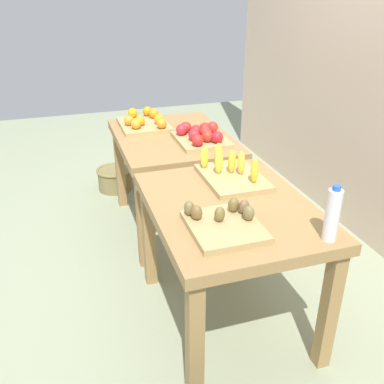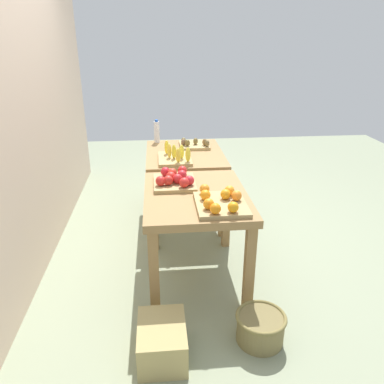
{
  "view_description": "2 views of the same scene",
  "coord_description": "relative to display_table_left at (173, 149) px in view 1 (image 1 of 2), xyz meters",
  "views": [
    {
      "loc": [
        2.34,
        -0.77,
        1.78
      ],
      "look_at": [
        -0.03,
        -0.02,
        0.54
      ],
      "focal_mm": 40.27,
      "sensor_mm": 36.0,
      "label": 1
    },
    {
      "loc": [
        -3.26,
        0.29,
        1.89
      ],
      "look_at": [
        0.02,
        -0.03,
        0.52
      ],
      "focal_mm": 35.35,
      "sensor_mm": 36.0,
      "label": 2
    }
  ],
  "objects": [
    {
      "name": "water_bottle",
      "position": [
        1.56,
        0.28,
        0.23
      ],
      "size": [
        0.06,
        0.06,
        0.26
      ],
      "color": "silver",
      "rests_on": "display_table_right"
    },
    {
      "name": "orange_bin",
      "position": [
        -0.26,
        -0.15,
        0.15
      ],
      "size": [
        0.45,
        0.36,
        0.11
      ],
      "color": "tan",
      "rests_on": "display_table_left"
    },
    {
      "name": "wicker_basket",
      "position": [
        -0.79,
        -0.35,
        -0.53
      ],
      "size": [
        0.34,
        0.34,
        0.2
      ],
      "color": "olive",
      "rests_on": "ground_plane"
    },
    {
      "name": "apple_bin",
      "position": [
        0.2,
        0.15,
        0.16
      ],
      "size": [
        0.4,
        0.34,
        0.11
      ],
      "color": "tan",
      "rests_on": "display_table_left"
    },
    {
      "name": "cardboard_produce_box",
      "position": [
        -0.86,
        0.3,
        -0.52
      ],
      "size": [
        0.4,
        0.3,
        0.24
      ],
      "primitive_type": "cube",
      "color": "tan",
      "rests_on": "ground_plane"
    },
    {
      "name": "ground_plane",
      "position": [
        0.56,
        0.0,
        -0.64
      ],
      "size": [
        8.0,
        8.0,
        0.0
      ],
      "primitive_type": "plane",
      "color": "gray"
    },
    {
      "name": "banana_crate",
      "position": [
        0.84,
        0.11,
        0.15
      ],
      "size": [
        0.44,
        0.32,
        0.17
      ],
      "color": "tan",
      "rests_on": "display_table_right"
    },
    {
      "name": "display_table_right",
      "position": [
        1.12,
        0.0,
        0.0
      ],
      "size": [
        1.04,
        0.8,
        0.75
      ],
      "color": "olive",
      "rests_on": "ground_plane"
    },
    {
      "name": "kiwi_bin",
      "position": [
        1.33,
        -0.12,
        0.14
      ],
      "size": [
        0.36,
        0.32,
        0.1
      ],
      "color": "tan",
      "rests_on": "display_table_right"
    },
    {
      "name": "display_table_left",
      "position": [
        0.0,
        0.0,
        0.0
      ],
      "size": [
        1.04,
        0.8,
        0.75
      ],
      "color": "olive",
      "rests_on": "ground_plane"
    }
  ]
}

